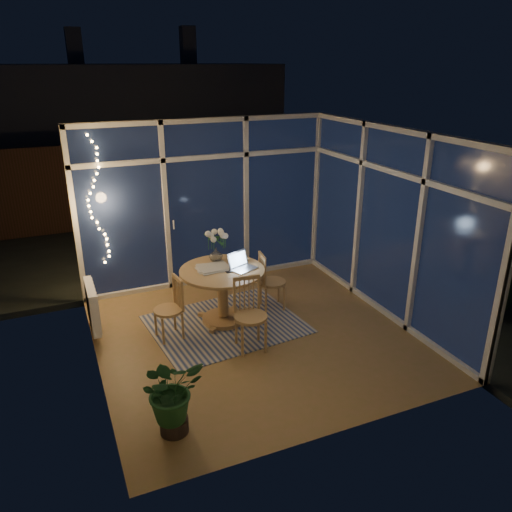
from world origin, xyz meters
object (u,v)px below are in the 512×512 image
object	(u,v)px
dining_table	(223,296)
flower_vase	(216,254)
laptop	(244,261)
potted_plant	(172,399)
chair_left	(168,309)
chair_front	(251,315)
chair_right	(273,281)

from	to	relation	value
dining_table	flower_vase	bearing A→B (deg)	85.56
laptop	potted_plant	distance (m)	2.37
chair_left	flower_vase	size ratio (longest dim) A/B	4.03
chair_left	chair_front	bearing A→B (deg)	44.94
dining_table	laptop	xyz separation A→B (m)	(0.27, -0.11, 0.51)
laptop	flower_vase	distance (m)	0.49
dining_table	chair_front	bearing A→B (deg)	-84.29
chair_right	chair_left	bearing A→B (deg)	106.75
laptop	flower_vase	bearing A→B (deg)	97.07
chair_right	laptop	world-z (taller)	laptop
chair_front	chair_left	bearing A→B (deg)	149.12
dining_table	flower_vase	size ratio (longest dim) A/B	5.45
chair_front	potted_plant	distance (m)	1.68
chair_right	dining_table	bearing A→B (deg)	105.39
chair_right	potted_plant	bearing A→B (deg)	143.41
laptop	dining_table	bearing A→B (deg)	135.39
potted_plant	flower_vase	bearing A→B (deg)	61.40
potted_plant	chair_front	bearing A→B (deg)	41.09
dining_table	chair_left	xyz separation A→B (m)	(-0.79, -0.14, 0.03)
dining_table	potted_plant	distance (m)	2.24
dining_table	chair_right	world-z (taller)	chair_right
chair_left	chair_front	world-z (taller)	chair_front
chair_front	laptop	world-z (taller)	laptop
chair_left	dining_table	bearing A→B (deg)	92.02
chair_right	potted_plant	world-z (taller)	chair_right
laptop	potted_plant	world-z (taller)	laptop
chair_left	laptop	xyz separation A→B (m)	(1.06, 0.03, 0.48)
chair_left	laptop	bearing A→B (deg)	83.73
chair_left	chair_right	bearing A→B (deg)	90.65
chair_right	potted_plant	size ratio (longest dim) A/B	1.14
chair_left	chair_right	world-z (taller)	chair_right
chair_left	flower_vase	distance (m)	1.04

